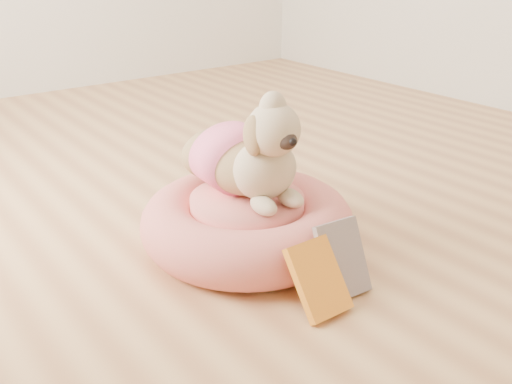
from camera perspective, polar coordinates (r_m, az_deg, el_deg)
floor at (r=2.52m, az=-0.17°, el=0.93°), size 4.50×4.50×0.00m
pet_bed at (r=1.97m, az=-0.88°, el=-3.04°), size 0.73×0.73×0.19m
dog at (r=1.89m, az=-0.95°, el=5.39°), size 0.39×0.54×0.39m
book_yellow at (r=1.65m, az=6.25°, el=-8.61°), size 0.15×0.16×0.20m
book_white at (r=1.73m, az=8.64°, el=-6.62°), size 0.16×0.14×0.22m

